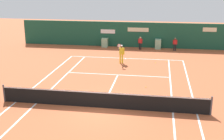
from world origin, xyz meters
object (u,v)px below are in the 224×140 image
tennis_ball_by_sideline (155,63)px  tennis_ball_near_service_line (167,62)px  player_on_baseline (121,52)px  tennis_ball_mid_court (146,87)px  ball_kid_centre_post (175,43)px  ball_kid_right_post (140,42)px

tennis_ball_by_sideline → tennis_ball_near_service_line: bearing=28.8°
player_on_baseline → tennis_ball_by_sideline: bearing=-179.4°
tennis_ball_by_sideline → tennis_ball_mid_court: same height
player_on_baseline → ball_kid_centre_post: bearing=-140.1°
ball_kid_centre_post → ball_kid_right_post: bearing=-1.9°
player_on_baseline → ball_kid_centre_post: size_ratio=1.36×
player_on_baseline → ball_kid_right_post: size_ratio=1.37×
tennis_ball_by_sideline → tennis_ball_mid_court: size_ratio=1.00×
ball_kid_centre_post → ball_kid_right_post: size_ratio=1.01×
ball_kid_centre_post → tennis_ball_by_sideline: size_ratio=20.28×
tennis_ball_mid_court → ball_kid_centre_post: bearing=78.6°
ball_kid_right_post → tennis_ball_by_sideline: 5.69m
player_on_baseline → tennis_ball_mid_court: size_ratio=27.51×
tennis_ball_by_sideline → ball_kid_centre_post: bearing=70.6°
player_on_baseline → tennis_ball_mid_court: (2.50, -5.97, -0.96)m
ball_kid_centre_post → tennis_ball_by_sideline: bearing=68.7°
tennis_ball_near_service_line → ball_kid_right_post: bearing=119.6°
ball_kid_right_post → player_on_baseline: bearing=85.6°
tennis_ball_near_service_line → tennis_ball_mid_court: same height
tennis_ball_by_sideline → ball_kid_right_post: bearing=108.1°
tennis_ball_by_sideline → tennis_ball_mid_court: 6.59m
player_on_baseline → tennis_ball_mid_court: bearing=102.0°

